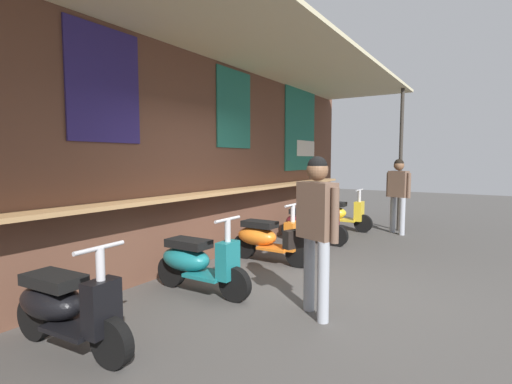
% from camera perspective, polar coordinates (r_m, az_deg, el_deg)
% --- Properties ---
extents(ground_plane, '(32.22, 32.22, 0.00)m').
position_cam_1_polar(ground_plane, '(5.01, 7.06, -14.24)').
color(ground_plane, '#474442').
extents(market_stall_facade, '(11.51, 2.38, 3.44)m').
position_cam_1_polar(market_stall_facade, '(5.79, -9.78, 7.44)').
color(market_stall_facade, brown).
rests_on(market_stall_facade, ground_plane).
extents(scooter_black, '(0.48, 1.40, 0.97)m').
position_cam_1_polar(scooter_black, '(3.79, -26.72, -14.94)').
color(scooter_black, black).
rests_on(scooter_black, ground_plane).
extents(scooter_teal, '(0.46, 1.40, 0.97)m').
position_cam_1_polar(scooter_teal, '(4.84, -8.89, -10.16)').
color(scooter_teal, '#197075').
rests_on(scooter_teal, ground_plane).
extents(scooter_orange, '(0.46, 1.40, 0.97)m').
position_cam_1_polar(scooter_orange, '(6.16, 1.47, -6.83)').
color(scooter_orange, orange).
rests_on(scooter_orange, ground_plane).
extents(scooter_maroon, '(0.46, 1.40, 0.97)m').
position_cam_1_polar(scooter_maroon, '(7.63, 8.00, -4.59)').
color(scooter_maroon, maroon).
rests_on(scooter_maroon, ground_plane).
extents(scooter_yellow, '(0.46, 1.40, 0.97)m').
position_cam_1_polar(scooter_yellow, '(9.10, 12.17, -3.11)').
color(scooter_yellow, gold).
rests_on(scooter_yellow, ground_plane).
extents(shopper_with_handbag, '(0.40, 0.66, 1.67)m').
position_cam_1_polar(shopper_with_handbag, '(4.01, 8.85, -4.09)').
color(shopper_with_handbag, '#999EA8').
rests_on(shopper_with_handbag, ground_plane).
extents(shopper_browsing, '(0.35, 0.54, 1.65)m').
position_cam_1_polar(shopper_browsing, '(8.94, 20.41, 0.56)').
color(shopper_browsing, '#999EA8').
rests_on(shopper_browsing, ground_plane).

